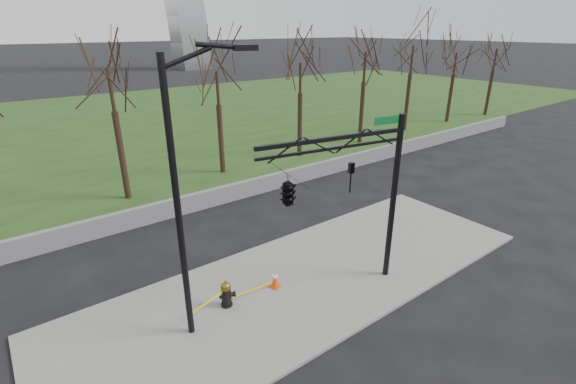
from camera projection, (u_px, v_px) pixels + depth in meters
ground at (309, 279)px, 14.70m from camera, size 500.00×500.00×0.00m
sidewalk at (309, 278)px, 14.68m from camera, size 18.00×6.00×0.10m
grass_strip at (98, 127)px, 36.83m from camera, size 120.00×40.00×0.06m
guardrail at (208, 199)px, 20.44m from camera, size 60.00×0.30×0.90m
tree_row at (263, 107)px, 25.53m from camera, size 58.26×4.00×7.60m
fire_hydrant at (227, 294)px, 13.03m from camera, size 0.58×0.40×0.93m
traffic_cone at (275, 279)px, 14.01m from camera, size 0.41×0.41×0.62m
street_light at (184, 187)px, 10.40m from camera, size 2.35×0.77×8.21m
traffic_signal_mast at (311, 186)px, 12.00m from camera, size 5.03×2.54×6.00m
caution_tape at (233, 295)px, 13.05m from camera, size 3.28×0.44×0.47m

